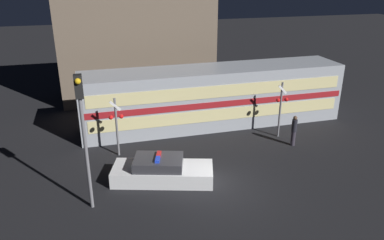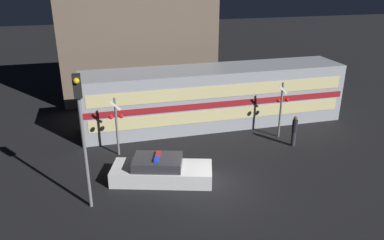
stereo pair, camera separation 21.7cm
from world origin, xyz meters
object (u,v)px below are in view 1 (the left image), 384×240
pedestrian (294,130)px  traffic_light_corner (83,123)px  train (214,97)px  crossing_signal_near (281,106)px  police_car (162,171)px

pedestrian → traffic_light_corner: 11.86m
train → traffic_light_corner: bearing=-136.6°
train → crossing_signal_near: (3.07, -2.99, 0.11)m
crossing_signal_near → traffic_light_corner: (-10.86, -4.39, 1.87)m
police_car → pedestrian: (7.85, 1.78, 0.42)m
police_car → traffic_light_corner: 4.81m
train → crossing_signal_near: size_ratio=4.92×
pedestrian → crossing_signal_near: size_ratio=0.53×
pedestrian → traffic_light_corner: bearing=-164.4°
train → traffic_light_corner: 10.91m
traffic_light_corner → police_car: bearing=22.2°
crossing_signal_near → traffic_light_corner: bearing=-158.0°
police_car → crossing_signal_near: bearing=38.9°
police_car → traffic_light_corner: traffic_light_corner is taller
train → police_car: train is taller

